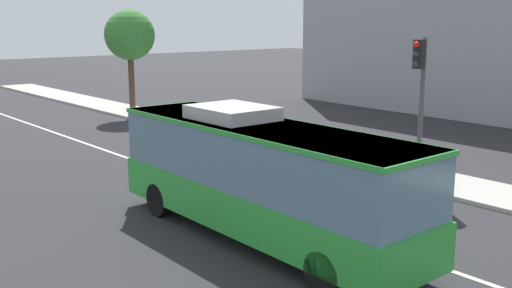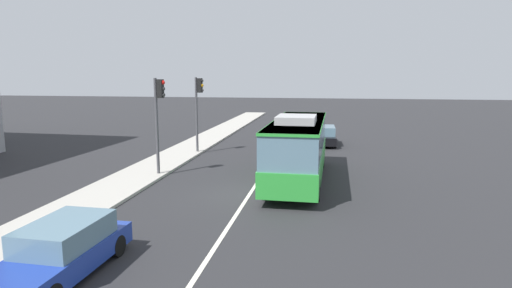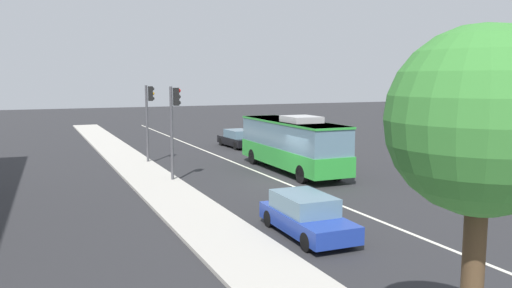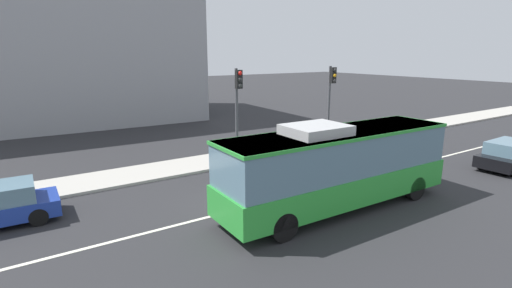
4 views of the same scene
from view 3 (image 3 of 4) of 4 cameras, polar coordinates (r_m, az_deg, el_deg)
The scene contains 9 objects.
ground_plane at distance 27.33m, azimuth 3.30°, elevation -4.44°, with size 160.00×160.00×0.00m, color #28282B.
sidewalk_kerb at distance 25.06m, azimuth -9.93°, elevation -5.45°, with size 80.00×2.77×0.14m, color #B2ADA3.
lane_centre_line at distance 27.33m, azimuth 3.30°, elevation -4.43°, with size 76.00×0.16×0.01m, color silver.
transit_bus at distance 30.47m, azimuth 4.09°, elevation 0.22°, with size 10.05×2.70×3.46m.
sedan_black at distance 41.58m, azimuth -2.09°, elevation 0.63°, with size 4.56×1.96×1.46m.
sedan_blue at distance 18.29m, azimuth 5.69°, elevation -8.05°, with size 4.55×1.93×1.46m.
traffic_light_near_corner at distance 27.49m, azimuth -9.28°, elevation 3.05°, with size 0.34×0.62×5.20m.
traffic_light_mid_block at distance 33.98m, azimuth -12.05°, elevation 3.78°, with size 0.34×0.62×5.20m.
street_tree_kerbside_left at distance 8.62m, azimuth 24.20°, elevation 2.09°, with size 3.02×3.02×6.43m.
Camera 3 is at (-23.71, 12.39, 5.56)m, focal length 35.25 mm.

